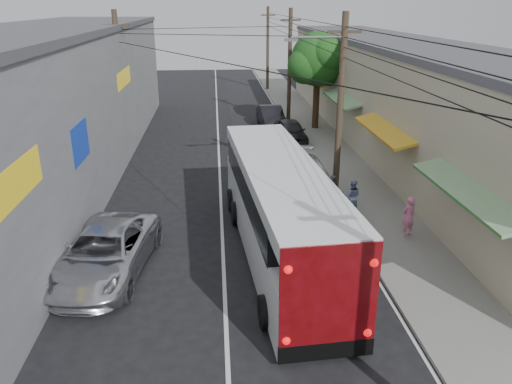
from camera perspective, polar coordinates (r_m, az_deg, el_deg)
sidewalk at (r=29.78m, az=8.38°, el=4.52°), size 3.00×80.00×0.12m
building_right at (r=32.25m, az=15.82°, el=10.85°), size 7.09×40.00×6.25m
building_left at (r=27.56m, az=-22.63°, el=9.52°), size 7.20×36.00×7.25m
utility_poles at (r=28.66m, az=1.92°, el=12.42°), size 11.80×45.28×8.00m
street_tree at (r=34.76m, az=7.19°, el=14.66°), size 4.40×4.00×6.60m
coach_bus at (r=17.01m, az=2.68°, el=-1.95°), size 3.34×11.72×3.33m
jeepney at (r=16.87m, az=-16.88°, el=-6.64°), size 3.33×5.91×1.56m
parked_suv at (r=22.47m, az=5.63°, el=1.38°), size 2.76×6.09×1.73m
parked_car_mid at (r=31.93m, az=3.99°, el=6.97°), size 1.92×4.17×1.38m
parked_car_far at (r=35.87m, az=1.72°, el=8.61°), size 1.81×4.51×1.46m
pedestrian_near at (r=19.32m, az=17.02°, el=-2.68°), size 0.67×0.56×1.56m
pedestrian_far at (r=20.94m, az=10.93°, el=-0.47°), size 0.82×0.72×1.43m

